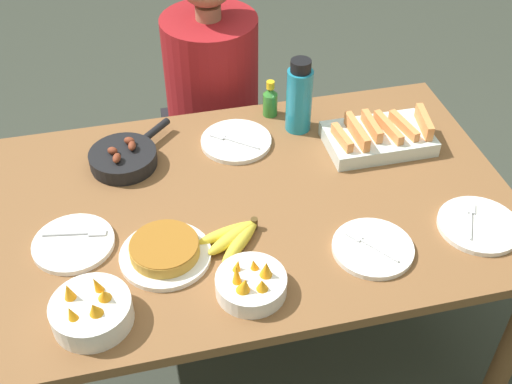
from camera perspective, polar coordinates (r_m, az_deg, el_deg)
name	(u,v)px	position (r m, az deg, el deg)	size (l,w,h in m)	color
ground_plane	(256,341)	(2.44, 0.00, -13.09)	(14.00, 14.00, 0.00)	#383D33
dining_table	(256,221)	(1.97, 0.00, -2.59)	(1.53, 0.98, 0.71)	brown
banana_bunch	(234,237)	(1.77, -1.96, -4.05)	(0.19, 0.17, 0.04)	yellow
melon_tray	(379,137)	(2.13, 10.87, 4.84)	(0.34, 0.21, 0.10)	silver
skillet	(124,158)	(2.06, -11.63, 3.01)	(0.27, 0.27, 0.08)	black
frittata_plate_center	(165,251)	(1.74, -8.10, -5.24)	(0.25, 0.25, 0.05)	white
empty_plate_near_front	(237,141)	(2.12, -1.68, 4.54)	(0.23, 0.23, 0.02)	white
empty_plate_far_left	(479,225)	(1.92, 19.18, -2.81)	(0.23, 0.23, 0.02)	white
empty_plate_far_right	(74,243)	(1.84, -15.91, -4.42)	(0.22, 0.22, 0.02)	white
empty_plate_mid_edge	(373,248)	(1.78, 10.34, -4.93)	(0.22, 0.22, 0.02)	white
fruit_bowl_mango	(251,283)	(1.64, -0.42, -8.13)	(0.18, 0.18, 0.10)	white
fruit_bowl_citrus	(92,311)	(1.63, -14.41, -10.21)	(0.20, 0.20, 0.12)	white
water_bottle	(299,97)	(2.13, 3.86, 8.40)	(0.09, 0.09, 0.26)	teal
hot_sauce_bottle	(270,100)	(2.22, 1.27, 8.14)	(0.05, 0.05, 0.13)	#337F2D
person_figure	(215,120)	(2.62, -3.69, 6.37)	(0.39, 0.39, 1.19)	black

